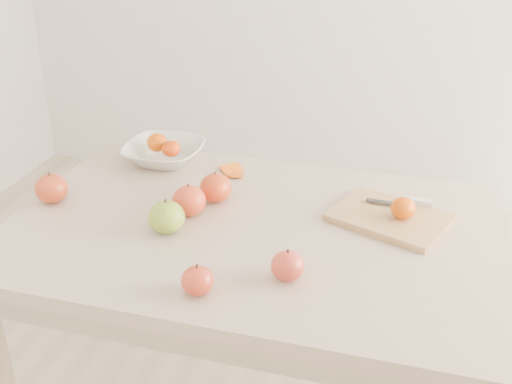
# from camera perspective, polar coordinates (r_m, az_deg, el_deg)

# --- Properties ---
(table) EXTENTS (1.20, 0.80, 0.75)m
(table) POSITION_cam_1_polar(r_m,az_deg,el_deg) (1.64, -0.49, -6.04)
(table) COLOR #C7B097
(table) RESTS_ON ground
(cutting_board) EXTENTS (0.33, 0.28, 0.02)m
(cutting_board) POSITION_cam_1_polar(r_m,az_deg,el_deg) (1.64, 11.81, -2.24)
(cutting_board) COLOR tan
(cutting_board) RESTS_ON table
(board_tangerine) EXTENTS (0.06, 0.06, 0.05)m
(board_tangerine) POSITION_cam_1_polar(r_m,az_deg,el_deg) (1.61, 12.95, -1.41)
(board_tangerine) COLOR #D64D07
(board_tangerine) RESTS_ON cutting_board
(fruit_bowl) EXTENTS (0.23, 0.23, 0.06)m
(fruit_bowl) POSITION_cam_1_polar(r_m,az_deg,el_deg) (1.94, -8.17, 3.44)
(fruit_bowl) COLOR silver
(fruit_bowl) RESTS_ON table
(bowl_tangerine_near) EXTENTS (0.06, 0.06, 0.06)m
(bowl_tangerine_near) POSITION_cam_1_polar(r_m,az_deg,el_deg) (1.95, -8.78, 4.39)
(bowl_tangerine_near) COLOR #C74F07
(bowl_tangerine_near) RESTS_ON fruit_bowl
(bowl_tangerine_far) EXTENTS (0.05, 0.05, 0.05)m
(bowl_tangerine_far) POSITION_cam_1_polar(r_m,az_deg,el_deg) (1.91, -7.57, 3.85)
(bowl_tangerine_far) COLOR red
(bowl_tangerine_far) RESTS_ON fruit_bowl
(orange_peel_a) EXTENTS (0.07, 0.07, 0.01)m
(orange_peel_a) POSITION_cam_1_polar(r_m,az_deg,el_deg) (1.88, -2.21, 1.97)
(orange_peel_a) COLOR orange
(orange_peel_a) RESTS_ON table
(orange_peel_b) EXTENTS (0.05, 0.04, 0.01)m
(orange_peel_b) POSITION_cam_1_polar(r_m,az_deg,el_deg) (1.84, -1.86, 1.42)
(orange_peel_b) COLOR #C7500E
(orange_peel_b) RESTS_ON table
(paring_knife) EXTENTS (0.17, 0.05, 0.01)m
(paring_knife) POSITION_cam_1_polar(r_m,az_deg,el_deg) (1.69, 13.65, -0.85)
(paring_knife) COLOR white
(paring_knife) RESTS_ON cutting_board
(apple_green) EXTENTS (0.09, 0.09, 0.08)m
(apple_green) POSITION_cam_1_polar(r_m,az_deg,el_deg) (1.56, -7.96, -2.23)
(apple_green) COLOR #5D881E
(apple_green) RESTS_ON table
(apple_red_c) EXTENTS (0.07, 0.07, 0.06)m
(apple_red_c) POSITION_cam_1_polar(r_m,az_deg,el_deg) (1.34, -5.22, -7.85)
(apple_red_c) COLOR maroon
(apple_red_c) RESTS_ON table
(apple_red_a) EXTENTS (0.09, 0.09, 0.08)m
(apple_red_a) POSITION_cam_1_polar(r_m,az_deg,el_deg) (1.69, -3.61, 0.37)
(apple_red_a) COLOR #A70E18
(apple_red_a) RESTS_ON table
(apple_red_b) EXTENTS (0.09, 0.09, 0.08)m
(apple_red_b) POSITION_cam_1_polar(r_m,az_deg,el_deg) (1.63, -5.97, -0.78)
(apple_red_b) COLOR #A01713
(apple_red_b) RESTS_ON table
(apple_red_d) EXTENTS (0.09, 0.09, 0.08)m
(apple_red_d) POSITION_cam_1_polar(r_m,az_deg,el_deg) (1.77, -17.74, 0.30)
(apple_red_d) COLOR #8C0404
(apple_red_d) RESTS_ON table
(apple_red_e) EXTENTS (0.07, 0.07, 0.07)m
(apple_red_e) POSITION_cam_1_polar(r_m,az_deg,el_deg) (1.38, 2.83, -6.56)
(apple_red_e) COLOR maroon
(apple_red_e) RESTS_ON table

